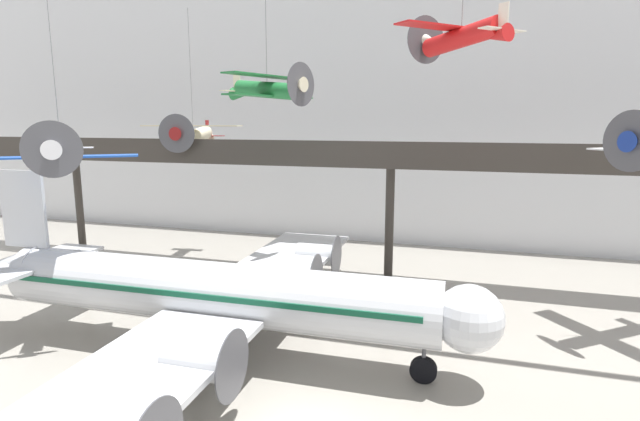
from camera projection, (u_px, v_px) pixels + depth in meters
The scene contains 7 objects.
hangar_back_wall at pixel (411, 111), 49.82m from camera, with size 140.00×3.00×26.79m.
mezzanine_walkway at pixel (389, 163), 37.93m from camera, with size 110.00×3.20×10.93m.
airliner_silver_main at pixel (210, 293), 26.44m from camera, with size 30.07×33.92×9.63m.
suspended_plane_green_biplane at pixel (267, 89), 34.82m from camera, with size 6.89×8.10×8.50m.
suspended_plane_red_highwing at pixel (461, 37), 29.90m from camera, with size 7.26×7.30×5.83m.
suspended_plane_blue_trainer at pixel (61, 151), 27.42m from camera, with size 7.15×6.65×12.06m.
suspended_plane_cream_biplane at pixel (193, 136), 43.30m from camera, with size 8.84×7.24×11.83m.
Camera 1 is at (6.03, -16.99, 12.44)m, focal length 28.00 mm.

